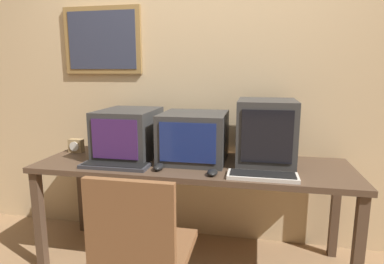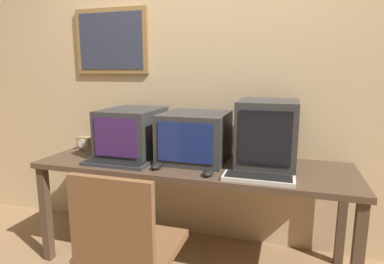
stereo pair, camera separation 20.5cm
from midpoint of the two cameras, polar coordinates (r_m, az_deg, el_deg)
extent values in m
cube|color=#D1B284|center=(2.47, 5.29, 10.13)|extent=(8.00, 0.05, 2.60)
cube|color=olive|center=(2.72, -11.96, 15.52)|extent=(0.63, 0.02, 0.51)
cube|color=#33384C|center=(2.71, -12.10, 15.54)|extent=(0.56, 0.01, 0.44)
cube|color=#4C3828|center=(2.16, 2.73, -6.02)|extent=(2.07, 0.64, 0.04)
cube|color=#4C3828|center=(2.49, -22.38, -13.37)|extent=(0.06, 0.06, 0.69)
cube|color=#4C3828|center=(2.05, 30.06, -19.50)|extent=(0.06, 0.06, 0.69)
cube|color=#4C3828|center=(2.89, -15.50, -9.51)|extent=(0.06, 0.06, 0.69)
cube|color=#4C3828|center=(2.52, 27.30, -13.42)|extent=(0.06, 0.06, 0.69)
cube|color=#333333|center=(2.34, -8.05, -0.06)|extent=(0.38, 0.47, 0.34)
cube|color=#3D1E56|center=(2.12, -10.78, -1.04)|extent=(0.31, 0.01, 0.26)
cube|color=#333333|center=(2.18, 3.38, -0.89)|extent=(0.43, 0.44, 0.33)
cube|color=navy|center=(1.97, 1.84, -1.97)|extent=(0.36, 0.01, 0.25)
cube|color=#333333|center=(2.14, 15.95, -0.24)|extent=(0.37, 0.40, 0.42)
cube|color=black|center=(1.94, 15.82, -1.11)|extent=(0.30, 0.01, 0.32)
cube|color=#333338|center=(2.14, -10.77, -5.56)|extent=(0.44, 0.15, 0.02)
cube|color=black|center=(2.13, -10.78, -5.22)|extent=(0.41, 0.13, 0.00)
cube|color=beige|center=(1.88, 14.82, -8.00)|extent=(0.40, 0.15, 0.02)
cube|color=black|center=(1.88, 14.84, -7.62)|extent=(0.37, 0.12, 0.00)
ellipsoid|color=black|center=(2.02, -3.38, -6.05)|extent=(0.06, 0.12, 0.04)
ellipsoid|color=black|center=(1.90, 6.00, -7.30)|extent=(0.06, 0.10, 0.03)
cube|color=#A38456|center=(2.61, -16.49, -1.92)|extent=(0.10, 0.06, 0.10)
cylinder|color=white|center=(2.59, -16.88, -2.07)|extent=(0.07, 0.00, 0.07)
cube|color=brown|center=(1.68, -6.60, -19.76)|extent=(0.42, 0.42, 0.04)
cube|color=brown|center=(1.42, -10.06, -15.77)|extent=(0.39, 0.04, 0.40)
camera|label=1|loc=(0.10, -87.21, 0.53)|focal=30.00mm
camera|label=2|loc=(0.10, 92.79, -0.53)|focal=30.00mm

